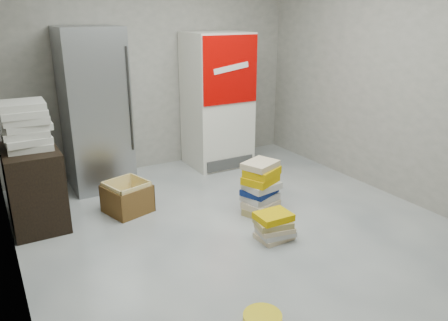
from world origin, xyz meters
TOP-DOWN VIEW (x-y plane):
  - ground at (0.00, 0.00)m, footprint 5.00×5.00m
  - room_shell at (0.00, 0.00)m, footprint 4.04×5.04m
  - steel_fridge at (-0.90, 2.13)m, footprint 0.70×0.72m
  - coke_cooler at (0.75, 2.12)m, footprint 0.80×0.73m
  - wood_shelf at (-1.73, 1.40)m, footprint 0.50×0.80m
  - supply_box_stack at (-1.72, 1.40)m, footprint 0.45×0.44m
  - phonebook_stack_main at (0.37, 0.48)m, footprint 0.45×0.42m
  - phonebook_stack_side at (0.16, -0.06)m, footprint 0.38×0.32m
  - cardboard_box at (-0.86, 1.22)m, footprint 0.52×0.52m
  - bucket_lid at (-0.61, -0.99)m, footprint 0.31×0.31m

SIDE VIEW (x-z plane):
  - ground at x=0.00m, z-range 0.00..0.00m
  - bucket_lid at x=-0.61m, z-range 0.00..0.07m
  - phonebook_stack_side at x=0.16m, z-range 0.00..0.27m
  - cardboard_box at x=-0.86m, z-range -0.03..0.31m
  - phonebook_stack_main at x=0.37m, z-range 0.00..0.58m
  - wood_shelf at x=-1.73m, z-range 0.00..0.80m
  - coke_cooler at x=0.75m, z-range 0.00..1.80m
  - steel_fridge at x=-0.90m, z-range 0.00..1.90m
  - supply_box_stack at x=-1.72m, z-range 0.80..1.25m
  - room_shell at x=0.00m, z-range 0.39..3.21m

